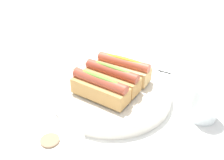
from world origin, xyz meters
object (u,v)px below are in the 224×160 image
Objects in this scene: hotdog_side at (100,88)px; water_glass at (204,104)px; hotdog_back at (112,78)px; serving_bowl at (112,91)px; chopstick_near at (129,64)px; hotdog_front at (123,68)px; chopstick_far at (138,65)px.

hotdog_side is 1.73× the size of water_glass.
serving_bowl is at bearing -119.74° from hotdog_back.
hotdog_back and hotdog_side have the same top height.
hotdog_back is (0.00, 0.00, 0.05)m from serving_bowl.
water_glass is at bearing -175.66° from hotdog_back.
chopstick_near is at bearing -32.50° from water_glass.
hotdog_side reaches higher than serving_bowl.
water_glass is 0.31m from chopstick_near.
water_glass is 0.41× the size of chopstick_near.
hotdog_front is 0.99× the size of hotdog_back.
hotdog_side reaches higher than chopstick_far.
hotdog_back reaches higher than chopstick_far.
hotdog_side is 0.26m from water_glass.
serving_bowl reaches higher than chopstick_far.
hotdog_side is 0.24m from chopstick_near.
water_glass is 0.41× the size of chopstick_far.
water_glass is at bearing -175.66° from serving_bowl.
chopstick_near is (0.02, -0.18, -0.06)m from hotdog_back.
water_glass is (-0.23, 0.04, -0.03)m from hotdog_front.
hotdog_side reaches higher than chopstick_near.
chopstick_near is at bearing -83.73° from hotdog_back.
chopstick_far is (-0.01, -0.19, -0.02)m from serving_bowl.
chopstick_near is (0.01, -0.24, -0.06)m from hotdog_side.
chopstick_far is (-0.00, -0.14, -0.06)m from hotdog_front.
hotdog_front is at bearing 94.52° from chopstick_far.
water_glass is (-0.25, -0.07, -0.03)m from hotdog_side.
hotdog_back is 0.71× the size of chopstick_near.
hotdog_side is (0.01, 0.05, 0.05)m from serving_bowl.
hotdog_front is 0.06m from hotdog_back.
hotdog_front is 0.99× the size of hotdog_side.
hotdog_back is 0.20m from chopstick_far.
hotdog_side is (0.02, 0.11, 0.00)m from hotdog_front.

